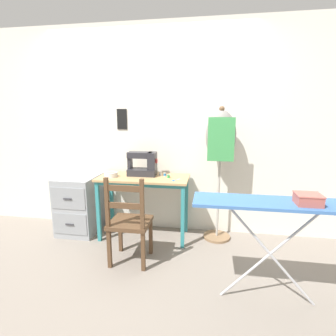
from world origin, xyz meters
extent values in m
plane|color=gray|center=(0.00, 0.00, 0.00)|extent=(14.00, 14.00, 0.00)
cube|color=silver|center=(0.00, 0.56, 1.27)|extent=(10.00, 0.05, 2.55)
cube|color=black|center=(-0.34, 0.53, 1.42)|extent=(0.13, 0.01, 0.25)
cube|color=tan|center=(0.00, 0.25, 0.74)|extent=(1.07, 0.50, 0.02)
cube|color=teal|center=(0.00, 0.04, 0.71)|extent=(0.99, 0.03, 0.04)
cube|color=teal|center=(-0.50, 0.04, 0.37)|extent=(0.04, 0.04, 0.73)
cube|color=teal|center=(0.50, 0.04, 0.37)|extent=(0.04, 0.04, 0.73)
cube|color=teal|center=(-0.50, 0.46, 0.37)|extent=(0.04, 0.04, 0.73)
cube|color=teal|center=(0.50, 0.46, 0.37)|extent=(0.04, 0.04, 0.73)
cube|color=#28282D|center=(-0.03, 0.31, 0.80)|extent=(0.34, 0.18, 0.08)
cube|color=#28282D|center=(0.10, 0.31, 0.94)|extent=(0.09, 0.15, 0.20)
cube|color=#28282D|center=(-0.05, 0.31, 1.01)|extent=(0.29, 0.14, 0.07)
cube|color=#28282D|center=(-0.18, 0.31, 0.90)|extent=(0.04, 0.10, 0.13)
cylinder|color=#B22D2D|center=(0.15, 0.31, 0.94)|extent=(0.02, 0.06, 0.06)
cylinder|color=#99999E|center=(0.10, 0.31, 1.05)|extent=(0.01, 0.01, 0.02)
cylinder|color=silver|center=(-0.38, 0.18, 0.78)|extent=(0.15, 0.15, 0.05)
cylinder|color=gray|center=(-0.38, 0.18, 0.81)|extent=(0.12, 0.12, 0.01)
cube|color=silver|center=(0.42, 0.17, 0.76)|extent=(0.06, 0.10, 0.00)
cube|color=silver|center=(0.43, 0.16, 0.76)|extent=(0.08, 0.08, 0.00)
torus|color=#2870B7|center=(0.38, 0.11, 0.76)|extent=(0.03, 0.03, 0.01)
torus|color=#2870B7|center=(0.38, 0.11, 0.76)|extent=(0.03, 0.03, 0.01)
cylinder|color=silver|center=(0.19, 0.34, 0.78)|extent=(0.03, 0.03, 0.04)
cylinder|color=beige|center=(0.19, 0.34, 0.80)|extent=(0.04, 0.04, 0.00)
cylinder|color=beige|center=(0.19, 0.34, 0.76)|extent=(0.04, 0.04, 0.00)
cylinder|color=#2875C1|center=(0.25, 0.32, 0.78)|extent=(0.03, 0.03, 0.04)
cylinder|color=beige|center=(0.25, 0.32, 0.79)|extent=(0.04, 0.04, 0.00)
cylinder|color=beige|center=(0.25, 0.32, 0.76)|extent=(0.04, 0.04, 0.00)
cylinder|color=green|center=(0.30, 0.22, 0.78)|extent=(0.03, 0.03, 0.04)
cylinder|color=beige|center=(0.30, 0.22, 0.80)|extent=(0.04, 0.04, 0.00)
cylinder|color=beige|center=(0.30, 0.22, 0.76)|extent=(0.04, 0.04, 0.00)
cube|color=#513823|center=(0.00, -0.30, 0.41)|extent=(0.40, 0.38, 0.04)
cube|color=#513823|center=(-0.17, -0.14, 0.20)|extent=(0.04, 0.04, 0.39)
cube|color=#513823|center=(0.17, -0.14, 0.20)|extent=(0.04, 0.04, 0.39)
cube|color=#513823|center=(-0.17, -0.46, 0.20)|extent=(0.04, 0.04, 0.39)
cube|color=#513823|center=(0.17, -0.46, 0.20)|extent=(0.04, 0.04, 0.39)
cube|color=#513823|center=(-0.17, -0.46, 0.67)|extent=(0.04, 0.04, 0.48)
cube|color=#513823|center=(0.17, -0.46, 0.67)|extent=(0.04, 0.04, 0.48)
cube|color=#513823|center=(0.00, -0.46, 0.82)|extent=(0.34, 0.02, 0.06)
cube|color=#513823|center=(0.00, -0.46, 0.65)|extent=(0.34, 0.02, 0.06)
cube|color=#93999E|center=(-0.85, 0.27, 0.36)|extent=(0.46, 0.53, 0.72)
cube|color=gray|center=(-0.85, 0.00, 0.52)|extent=(0.42, 0.01, 0.26)
cube|color=#333338|center=(-0.85, -0.01, 0.52)|extent=(0.10, 0.01, 0.02)
cube|color=gray|center=(-0.85, 0.00, 0.20)|extent=(0.42, 0.01, 0.26)
cube|color=#333338|center=(-0.85, -0.01, 0.20)|extent=(0.10, 0.01, 0.02)
cylinder|color=#846647|center=(0.88, 0.34, 0.01)|extent=(0.32, 0.32, 0.03)
cylinder|color=#ADA89E|center=(0.88, 0.34, 0.54)|extent=(0.03, 0.03, 1.01)
ellipsoid|color=gray|center=(0.88, 0.34, 1.24)|extent=(0.34, 0.24, 0.57)
sphere|color=brown|center=(0.88, 0.34, 1.54)|extent=(0.06, 0.06, 0.06)
cube|color=#3D934C|center=(0.88, 0.21, 1.21)|extent=(0.29, 0.01, 0.48)
cube|color=#3D6BAD|center=(1.26, -0.70, 0.83)|extent=(1.22, 0.32, 0.02)
cylinder|color=#B7B7BC|center=(1.26, -0.70, 0.41)|extent=(0.74, 0.02, 0.83)
cylinder|color=#B7B7BC|center=(1.26, -0.70, 0.41)|extent=(0.74, 0.02, 0.83)
cube|color=#AD564C|center=(1.49, -0.73, 0.88)|extent=(0.17, 0.16, 0.07)
cube|color=#BE5F54|center=(1.49, -0.73, 0.92)|extent=(0.18, 0.16, 0.01)
camera|label=1|loc=(0.78, -2.68, 1.50)|focal=28.00mm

